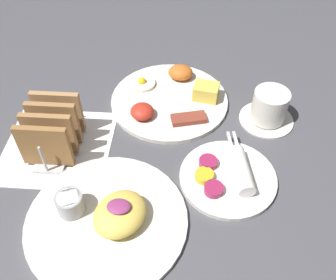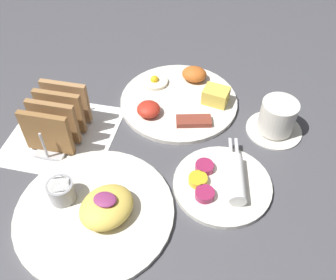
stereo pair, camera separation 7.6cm
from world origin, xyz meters
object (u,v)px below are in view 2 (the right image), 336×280
at_px(plate_condiments, 223,183).
at_px(plate_breakfast, 181,98).
at_px(toast_rack, 58,118).
at_px(coffee_cup, 277,119).
at_px(plate_foreground, 95,209).

bearing_deg(plate_condiments, plate_breakfast, 119.32).
xyz_separation_m(toast_rack, coffee_cup, (0.44, 0.11, -0.02)).
height_order(plate_foreground, toast_rack, toast_rack).
distance_m(plate_condiments, plate_foreground, 0.24).
bearing_deg(coffee_cup, plate_breakfast, 167.03).
distance_m(plate_breakfast, plate_foreground, 0.34).
bearing_deg(plate_foreground, plate_breakfast, 74.71).
relative_size(plate_foreground, toast_rack, 1.93).
xyz_separation_m(plate_foreground, toast_rack, (-0.14, 0.17, 0.04)).
xyz_separation_m(plate_breakfast, toast_rack, (-0.23, -0.16, 0.04)).
relative_size(plate_condiments, plate_foreground, 0.70).
height_order(plate_condiments, plate_foreground, plate_foreground).
relative_size(plate_breakfast, toast_rack, 1.84).
bearing_deg(toast_rack, coffee_cup, 14.16).
bearing_deg(toast_rack, plate_breakfast, 35.46).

